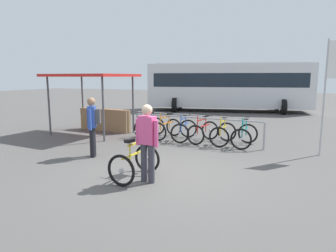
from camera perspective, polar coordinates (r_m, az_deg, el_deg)
The scene contains 14 objects.
ground_plane at distance 6.96m, azimuth 0.18°, elevation -9.03°, with size 80.00×80.00×0.00m, color #514F4C.
bike_rack_rail at distance 10.07m, azimuth 5.06°, elevation 0.77°, with size 4.60×0.42×0.88m.
racked_bike_white at distance 11.10m, azimuth -3.52°, elevation -0.16°, with size 0.84×1.20×0.97m.
racked_bike_orange at distance 10.76m, azimuth -0.31°, elevation -0.44°, with size 0.84×1.21×0.98m.
racked_bike_blue at distance 10.46m, azimuth 3.09°, elevation -0.73°, with size 0.72×1.14×0.98m.
racked_bike_red at distance 10.20m, azimuth 6.68°, elevation -1.04°, with size 0.88×1.23×0.98m.
racked_bike_yellow at distance 9.98m, azimuth 10.45°, elevation -1.36°, with size 0.70×1.12×0.97m.
racked_bike_teal at distance 9.81m, azimuth 14.36°, elevation -1.69°, with size 0.72×1.12×0.97m.
featured_bicycle at distance 6.63m, azimuth -5.73°, elevation -5.65°, with size 0.74×1.23×1.09m.
person_with_featured_bike at distance 6.20m, azimuth -3.95°, elevation -2.65°, with size 0.53×0.24×1.64m.
pedestrian_with_backpack at distance 8.46m, azimuth -14.11°, elevation 0.52°, with size 0.43×0.48×1.64m.
bus_distant at distance 19.77m, azimuth 11.34°, elevation 7.84°, with size 10.30×4.70×3.08m.
market_stall at distance 12.15m, azimuth -13.29°, elevation 5.31°, with size 3.28×2.54×2.30m.
banner_flag at distance 9.32m, azimuth 28.65°, elevation 8.43°, with size 0.45×0.05×3.20m.
Camera 1 is at (2.53, -6.10, 2.19)m, focal length 32.05 mm.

